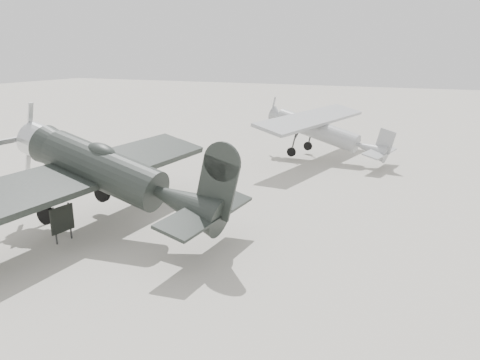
{
  "coord_description": "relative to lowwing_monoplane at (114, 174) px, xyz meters",
  "views": [
    {
      "loc": [
        9.47,
        -15.6,
        6.97
      ],
      "look_at": [
        1.34,
        2.3,
        1.5
      ],
      "focal_mm": 35.0,
      "sensor_mm": 36.0,
      "label": 1
    }
  ],
  "objects": [
    {
      "name": "lowwing_monoplane",
      "position": [
        0.0,
        0.0,
        0.0
      ],
      "size": [
        9.95,
        13.83,
        4.48
      ],
      "rotation": [
        0.0,
        0.24,
        -0.04
      ],
      "color": "black",
      "rests_on": "ground"
    },
    {
      "name": "highwing_monoplane",
      "position": [
        4.02,
        15.8,
        -0.23
      ],
      "size": [
        8.63,
        12.09,
        3.41
      ],
      "rotation": [
        0.0,
        0.23,
        -0.18
      ],
      "color": "#95989A",
      "rests_on": "ground"
    },
    {
      "name": "sign_board",
      "position": [
        -1.24,
        -1.58,
        -1.51
      ],
      "size": [
        0.19,
        1.0,
        1.44
      ],
      "rotation": [
        0.0,
        0.0,
        -0.12
      ],
      "color": "#333333",
      "rests_on": "ground"
    },
    {
      "name": "ground",
      "position": [
        2.12,
        1.83,
        -2.37
      ],
      "size": [
        160.0,
        160.0,
        0.0
      ],
      "primitive_type": "plane",
      "color": "gray",
      "rests_on": "ground"
    }
  ]
}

